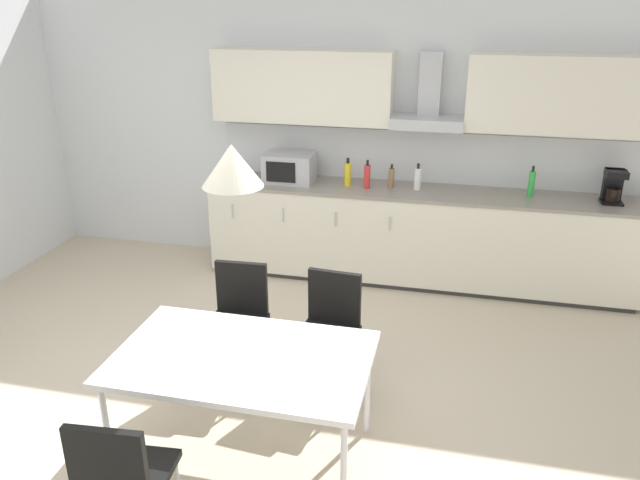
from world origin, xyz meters
The scene contains 17 objects.
ground_plane centered at (0.00, 0.00, -0.01)m, with size 9.27×7.50×0.02m, color beige.
wall_back centered at (0.00, 2.55, 1.36)m, with size 7.42×0.10×2.73m, color silver.
kitchen_counter centered at (0.93, 2.19, 0.47)m, with size 4.11×0.64×0.93m.
backsplash_tile centered at (0.93, 2.49, 1.17)m, with size 4.09×0.02×0.50m, color silver.
upper_wall_cabinets centered at (0.93, 2.33, 1.83)m, with size 4.09×0.40×0.67m.
microwave centered at (-0.37, 2.19, 1.07)m, with size 0.48×0.35×0.28m.
coffee_maker centered at (2.59, 2.22, 1.08)m, with size 0.18×0.19×0.30m.
bottle_white centered at (0.88, 2.21, 1.03)m, with size 0.07×0.07×0.25m.
bottle_brown centered at (0.63, 2.23, 1.02)m, with size 0.06×0.06×0.22m.
bottle_yellow centered at (0.21, 2.20, 1.04)m, with size 0.07×0.07×0.27m.
bottle_red centered at (0.41, 2.16, 1.04)m, with size 0.06×0.06×0.27m.
bottle_green centered at (1.90, 2.24, 1.05)m, with size 0.06×0.06×0.28m.
dining_table centered at (0.13, -0.60, 0.68)m, with size 1.48×0.91×0.72m.
chair_far_left centered at (-0.21, 0.24, 0.53)m, with size 0.42×0.42×0.87m.
chair_far_right centered at (0.47, 0.24, 0.53)m, with size 0.43×0.43×0.87m.
chair_near_left centered at (-0.20, -1.43, 0.53)m, with size 0.43×0.43×0.87m.
pendant_lamp centered at (0.13, -0.60, 1.85)m, with size 0.32×0.32×0.22m, color silver.
Camera 1 is at (1.26, -3.50, 2.68)m, focal length 35.00 mm.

